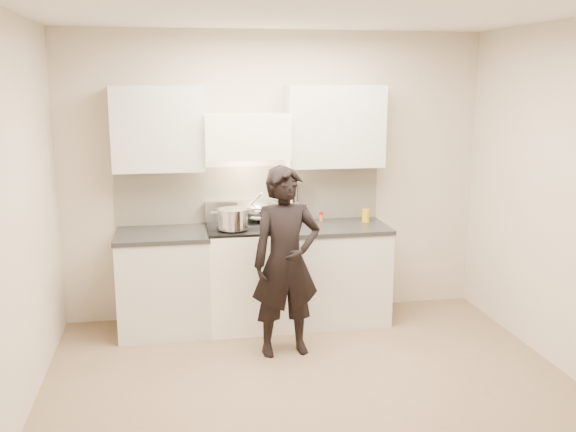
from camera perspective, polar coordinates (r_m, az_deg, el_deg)
The scene contains 11 objects.
ground_plane at distance 4.89m, azimuth 2.36°, elevation -15.38°, with size 4.00×4.00×0.00m, color #83664B.
room_shell at distance 4.74m, azimuth 0.86°, elevation 4.12°, with size 4.04×3.54×2.70m.
stove at distance 5.96m, azimuth -3.43°, elevation -5.30°, with size 0.76×0.65×0.96m.
counter_right at distance 6.12m, azimuth 4.34°, elevation -5.00°, with size 0.92×0.67×0.92m.
counter_left at distance 5.93m, azimuth -10.97°, elevation -5.74°, with size 0.82×0.67×0.92m.
wok at distance 5.97m, azimuth -2.69°, elevation 0.57°, with size 0.39×0.48×0.32m.
stock_pot at distance 5.67m, azimuth -4.95°, elevation -0.25°, with size 0.38×0.27×0.18m.
utensil_crock at distance 6.13m, azimuth 0.48°, elevation 0.57°, with size 0.14×0.14×0.36m.
spice_jar at distance 6.15m, azimuth 2.96°, elevation -0.06°, with size 0.04×0.04×0.09m.
oil_glass at distance 6.14m, azimuth 6.92°, elevation 0.05°, with size 0.07×0.07×0.13m.
person at distance 5.26m, azimuth -0.18°, elevation -4.10°, with size 0.58×0.38×1.58m, color black.
Camera 1 is at (-0.97, -4.23, 2.25)m, focal length 40.00 mm.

